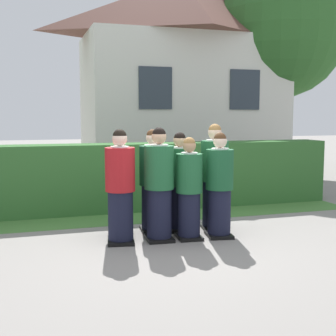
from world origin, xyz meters
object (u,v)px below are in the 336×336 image
Objects in this scene: student_front_row_1 at (159,187)px; student_rear_row_2 at (180,184)px; student_rear_row_1 at (153,183)px; student_in_red_blazer at (120,189)px; student_rear_row_0 at (120,186)px; student_rear_row_3 at (214,179)px; student_front_row_2 at (189,191)px; student_front_row_3 at (219,188)px.

student_front_row_1 reaches higher than student_rear_row_2.
student_rear_row_1 is 0.43m from student_rear_row_2.
student_in_red_blazer is 0.53m from student_rear_row_0.
student_in_red_blazer is 1.67m from student_rear_row_3.
student_front_row_2 is (1.03, -0.09, -0.06)m from student_in_red_blazer.
student_rear_row_0 is at bearing 174.19° from student_rear_row_3.
student_rear_row_0 reaches higher than student_front_row_2.
student_rear_row_3 is at bearing 20.80° from student_front_row_1.
student_front_row_1 is (0.58, -0.03, 0.01)m from student_in_red_blazer.
student_front_row_3 is 1.55m from student_rear_row_0.
student_rear_row_0 is at bearing 146.63° from student_front_row_2.
student_rear_row_3 reaches higher than student_front_row_1.
student_front_row_3 reaches higher than student_rear_row_2.
student_rear_row_1 is 1.03× the size of student_rear_row_2.
student_rear_row_2 is at bearing 22.37° from student_in_red_blazer.
student_rear_row_0 is 1.54m from student_rear_row_3.
student_front_row_3 is (1.51, -0.12, -0.03)m from student_in_red_blazer.
student_rear_row_0 is (-0.48, 0.56, -0.04)m from student_front_row_1.
student_rear_row_0 is at bearing 177.10° from student_rear_row_1.
student_rear_row_0 is (-0.93, 0.61, 0.03)m from student_front_row_2.
student_rear_row_1 is (0.05, 0.53, -0.02)m from student_front_row_1.
student_front_row_3 is 1.07m from student_rear_row_1.
student_rear_row_3 is (0.60, 0.46, 0.09)m from student_front_row_2.
student_rear_row_3 reaches higher than student_rear_row_2.
student_rear_row_0 is (0.10, 0.52, -0.03)m from student_in_red_blazer.
student_rear_row_1 is (0.63, 0.50, -0.01)m from student_in_red_blazer.
student_front_row_3 reaches higher than student_front_row_2.
student_front_row_1 is 1.05× the size of student_rear_row_0.
student_front_row_2 is at bearing -6.83° from student_front_row_1.
student_rear_row_2 is at bearing 44.27° from student_front_row_1.
student_in_red_blazer is 0.99× the size of student_front_row_1.
student_front_row_3 is at bearing -34.94° from student_rear_row_1.
student_rear_row_1 reaches higher than student_rear_row_0.
student_in_red_blazer is 0.97× the size of student_rear_row_3.
student_front_row_3 is 0.98× the size of student_rear_row_1.
student_front_row_1 reaches higher than student_rear_row_1.
student_rear_row_3 is at bearing -5.81° from student_rear_row_0.
student_front_row_1 reaches higher than student_front_row_3.
student_rear_row_2 is at bearing 86.86° from student_front_row_2.
student_in_red_blazer is 1.01× the size of student_rear_row_1.
student_rear_row_0 is at bearing 79.11° from student_in_red_blazer.
student_rear_row_3 reaches higher than student_front_row_3.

